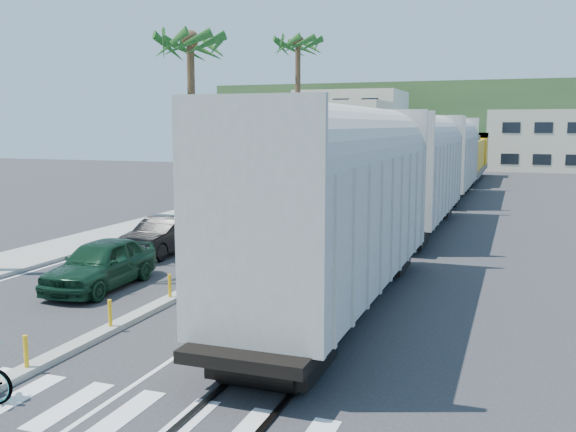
% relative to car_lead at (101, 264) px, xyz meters
% --- Properties ---
extents(ground, '(140.00, 140.00, 0.00)m').
position_rel_car_lead_xyz_m(ground, '(2.95, -5.70, -0.81)').
color(ground, '#28282B').
rests_on(ground, ground).
extents(sidewalk, '(3.00, 90.00, 0.15)m').
position_rel_car_lead_xyz_m(sidewalk, '(-5.55, 19.30, -0.73)').
color(sidewalk, gray).
rests_on(sidewalk, ground).
extents(rails, '(1.56, 100.00, 0.06)m').
position_rel_car_lead_xyz_m(rails, '(7.95, 22.30, -0.78)').
color(rails, black).
rests_on(rails, ground).
extents(median, '(0.45, 60.00, 0.85)m').
position_rel_car_lead_xyz_m(median, '(2.95, 14.26, -0.72)').
color(median, gray).
rests_on(median, ground).
extents(lane_markings, '(9.42, 90.00, 0.01)m').
position_rel_car_lead_xyz_m(lane_markings, '(0.80, 19.30, -0.81)').
color(lane_markings, silver).
rests_on(lane_markings, ground).
extents(freight_train, '(3.00, 60.94, 5.85)m').
position_rel_car_lead_xyz_m(freight_train, '(7.95, 20.84, 2.10)').
color(freight_train, '#A7A599').
rests_on(freight_train, ground).
extents(palm_trees, '(3.50, 37.20, 13.75)m').
position_rel_car_lead_xyz_m(palm_trees, '(-5.15, 17.00, 10.00)').
color(palm_trees, brown).
rests_on(palm_trees, ground).
extents(buildings, '(38.00, 27.00, 10.00)m').
position_rel_car_lead_xyz_m(buildings, '(-3.47, 65.96, 3.55)').
color(buildings, beige).
rests_on(buildings, ground).
extents(hillside, '(80.00, 20.00, 12.00)m').
position_rel_car_lead_xyz_m(hillside, '(2.95, 94.30, 5.19)').
color(hillside, '#385628').
rests_on(hillside, ground).
extents(car_lead, '(2.42, 4.95, 1.62)m').
position_rel_car_lead_xyz_m(car_lead, '(0.00, 0.00, 0.00)').
color(car_lead, '#10321E').
rests_on(car_lead, ground).
extents(car_second, '(1.98, 4.79, 1.54)m').
position_rel_car_lead_xyz_m(car_second, '(-0.98, 5.57, -0.04)').
color(car_second, black).
rests_on(car_second, ground).
extents(car_third, '(3.13, 5.65, 1.52)m').
position_rel_car_lead_xyz_m(car_third, '(-0.77, 9.36, -0.05)').
color(car_third, black).
rests_on(car_third, ground).
extents(car_rear, '(3.45, 5.69, 1.45)m').
position_rel_car_lead_xyz_m(car_rear, '(0.08, 16.97, -0.09)').
color(car_rear, '#B1B4B7').
rests_on(car_rear, ground).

